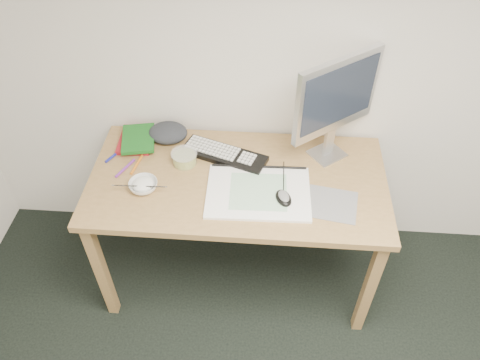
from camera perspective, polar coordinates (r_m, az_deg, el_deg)
The scene contains 18 objects.
desk at distance 2.25m, azimuth -0.28°, elevation -1.32°, with size 1.40×0.70×0.75m.
mousepad at distance 2.12m, azimuth 11.14°, elevation -2.90°, with size 0.22×0.20×0.00m, color slate.
sketchpad at distance 2.13m, azimuth 2.24°, elevation -1.53°, with size 0.47×0.33×0.01m, color white.
keyboard at distance 2.30m, azimuth -1.92°, elevation 3.09°, with size 0.42×0.13×0.02m, color black.
monitor at distance 2.16m, azimuth 11.69°, elevation 9.74°, with size 0.38×0.31×0.53m.
mouse at distance 2.08m, azimuth 5.35°, elevation -2.00°, with size 0.07×0.10×0.04m, color black.
rice_bowl at distance 2.18m, azimuth -11.69°, elevation -0.68°, with size 0.13×0.13×0.04m, color white.
chopsticks at distance 2.15m, azimuth -12.14°, elevation -0.74°, with size 0.02×0.02×0.24m, color #B9B9BC.
fruit_tub at distance 2.27m, azimuth -6.79°, elevation 2.68°, with size 0.13×0.13×0.06m, color gold.
book_red at distance 2.45m, azimuth -12.56°, elevation 4.82°, with size 0.16×0.22×0.02m, color maroon.
book_green at distance 2.42m, azimuth -12.30°, elevation 4.95°, with size 0.16×0.22×0.02m, color #165B1A.
cloth_lump at distance 2.42m, azimuth -8.77°, elevation 5.71°, with size 0.17×0.14×0.07m, color #222428.
pencil_pink at distance 2.26m, azimuth -1.83°, elevation 1.91°, with size 0.01×0.01×0.19m, color pink.
pencil_tan at distance 2.25m, azimuth -1.02°, elevation 1.70°, with size 0.01×0.01×0.20m, color tan.
pencil_black at distance 2.25m, azimuth 3.14°, elevation 1.48°, with size 0.01×0.01×0.19m, color black.
marker_blue at distance 2.39m, azimuth -14.94°, elevation 3.07°, with size 0.01×0.01×0.14m, color navy.
marker_orange at distance 2.31m, azimuth -12.49°, elevation 1.85°, with size 0.01×0.01×0.13m, color orange.
marker_purple at distance 2.31m, azimuth -13.83°, elevation 1.41°, with size 0.01×0.01×0.14m, color #6F2895.
Camera 1 is at (-0.20, -0.13, 2.29)m, focal length 35.00 mm.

